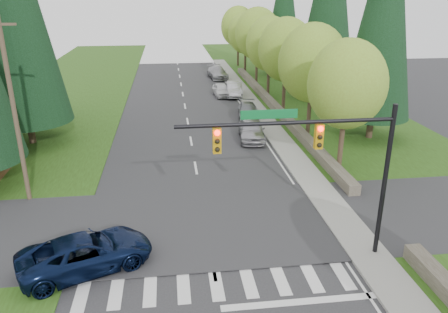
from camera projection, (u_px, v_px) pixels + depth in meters
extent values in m
cube|color=#264111|center=(357.00, 138.00, 34.39)|extent=(14.00, 110.00, 0.06)
cube|color=#264111|center=(11.00, 153.00, 31.31)|extent=(14.00, 110.00, 0.06)
cube|color=#28282B|center=(206.00, 225.00, 21.74)|extent=(120.00, 8.00, 0.10)
cube|color=gray|center=(275.00, 133.00, 35.51)|extent=(1.80, 80.00, 0.13)
cube|color=gray|center=(265.00, 133.00, 35.41)|extent=(0.20, 80.00, 0.13)
cube|color=#4C4438|center=(273.00, 105.00, 43.02)|extent=(0.70, 40.00, 0.70)
cylinder|color=black|center=(384.00, 184.00, 18.14)|extent=(0.20, 0.20, 6.80)
cylinder|color=black|center=(287.00, 123.00, 16.63)|extent=(8.60, 0.16, 0.16)
cube|color=#0C662D|center=(269.00, 114.00, 16.47)|extent=(2.20, 0.04, 0.35)
cube|color=#BF8C0C|center=(319.00, 136.00, 17.00)|extent=(0.32, 0.24, 1.00)
sphere|color=#FF0C05|center=(321.00, 129.00, 16.74)|extent=(0.22, 0.22, 0.22)
cube|color=#BF8C0C|center=(217.00, 141.00, 16.52)|extent=(0.32, 0.24, 1.00)
sphere|color=#FF0C05|center=(217.00, 133.00, 16.27)|extent=(0.22, 0.22, 0.22)
cylinder|color=#473828|center=(15.00, 113.00, 22.54)|extent=(0.24, 0.24, 10.00)
cylinder|color=#38281C|center=(342.00, 135.00, 27.54)|extent=(0.32, 0.32, 4.76)
ellipsoid|color=olive|center=(347.00, 84.00, 26.39)|extent=(4.80, 4.80, 5.52)
cylinder|color=#38281C|center=(309.00, 106.00, 34.01)|extent=(0.32, 0.32, 4.93)
ellipsoid|color=olive|center=(313.00, 63.00, 32.82)|extent=(5.20, 5.20, 5.98)
cylinder|color=#38281C|center=(284.00, 87.00, 40.45)|extent=(0.32, 0.32, 5.04)
ellipsoid|color=olive|center=(286.00, 50.00, 39.23)|extent=(5.00, 5.00, 5.75)
cylinder|color=#38281C|center=(268.00, 75.00, 46.99)|extent=(0.32, 0.32, 4.82)
ellipsoid|color=olive|center=(270.00, 44.00, 45.83)|extent=(5.00, 5.00, 5.75)
cylinder|color=#38281C|center=(257.00, 63.00, 53.43)|extent=(0.32, 0.32, 5.15)
ellipsoid|color=olive|center=(257.00, 34.00, 52.18)|extent=(5.40, 5.40, 6.21)
cylinder|color=#38281C|center=(245.00, 57.00, 59.97)|extent=(0.32, 0.32, 4.70)
ellipsoid|color=olive|center=(246.00, 33.00, 58.84)|extent=(4.80, 4.80, 5.52)
cylinder|color=#38281C|center=(238.00, 49.00, 66.42)|extent=(0.32, 0.32, 4.98)
ellipsoid|color=olive|center=(238.00, 26.00, 65.22)|extent=(5.20, 5.20, 5.98)
cylinder|color=#38281C|center=(31.00, 131.00, 32.94)|extent=(0.50, 0.50, 2.00)
cylinder|color=#38281C|center=(27.00, 111.00, 38.26)|extent=(0.50, 0.50, 2.00)
cylinder|color=#38281C|center=(370.00, 126.00, 34.16)|extent=(0.50, 0.50, 2.00)
cone|color=black|center=(385.00, 7.00, 31.02)|extent=(5.44, 5.44, 16.00)
cylinder|color=#38281C|center=(322.00, 88.00, 47.25)|extent=(0.50, 0.50, 2.00)
cylinder|color=#38281C|center=(281.00, 67.00, 60.11)|extent=(0.50, 0.50, 2.00)
cone|color=black|center=(284.00, 4.00, 57.15)|extent=(5.10, 5.10, 15.00)
imported|color=black|center=(86.00, 253.00, 18.07)|extent=(5.98, 4.39, 1.51)
imported|color=#9F9FA3|center=(252.00, 129.00, 33.92)|extent=(2.40, 4.94, 1.62)
imported|color=gray|center=(248.00, 110.00, 40.04)|extent=(2.25, 4.46, 1.24)
imported|color=#B8B8BD|center=(234.00, 89.00, 47.88)|extent=(2.03, 4.71, 1.51)
imported|color=silver|center=(221.00, 90.00, 47.94)|extent=(1.87, 4.09, 1.36)
imported|color=#9F9FA3|center=(217.00, 73.00, 57.66)|extent=(2.65, 5.41, 1.52)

